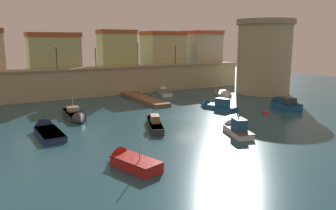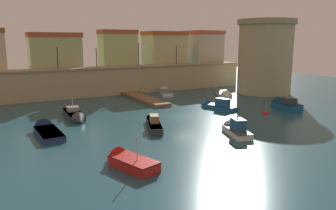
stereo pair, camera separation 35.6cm
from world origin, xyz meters
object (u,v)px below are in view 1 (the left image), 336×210
(fortress_tower, at_px, (264,56))
(moored_boat_11, at_px, (154,122))
(quay_lamp_0, at_px, (56,53))
(quay_lamp_1, at_px, (96,54))
(moored_boat_0, at_px, (76,116))
(moored_boat_2, at_px, (46,130))
(moored_boat_1, at_px, (235,128))
(mooring_buoy_0, at_px, (265,113))
(quay_lamp_3, at_px, (175,50))
(moored_boat_5, at_px, (224,95))
(moored_boat_3, at_px, (283,104))
(moored_boat_7, at_px, (129,161))
(moored_boat_6, at_px, (215,105))
(quay_lamp_2, at_px, (138,50))
(moored_boat_8, at_px, (165,92))

(fortress_tower, height_order, moored_boat_11, fortress_tower)
(quay_lamp_0, height_order, quay_lamp_1, quay_lamp_0)
(moored_boat_0, bearing_deg, quay_lamp_1, 157.41)
(quay_lamp_0, relative_size, moored_boat_2, 0.54)
(quay_lamp_0, xyz_separation_m, moored_boat_11, (4.81, -21.38, -6.24))
(moored_boat_1, xyz_separation_m, mooring_buoy_0, (8.64, 4.72, -0.46))
(quay_lamp_0, xyz_separation_m, quay_lamp_1, (5.80, 0.00, -0.29))
(quay_lamp_3, xyz_separation_m, moored_boat_5, (2.32, -10.74, -6.43))
(moored_boat_2, xyz_separation_m, moored_boat_3, (28.26, -2.47, 0.23))
(moored_boat_2, bearing_deg, quay_lamp_0, -16.54)
(quay_lamp_3, height_order, moored_boat_7, quay_lamp_3)
(moored_boat_0, xyz_separation_m, moored_boat_1, (11.37, -12.87, 0.11))
(moored_boat_6, bearing_deg, quay_lamp_0, 24.85)
(quay_lamp_0, height_order, mooring_buoy_0, quay_lamp_0)
(moored_boat_0, relative_size, moored_boat_1, 1.34)
(quay_lamp_1, xyz_separation_m, quay_lamp_2, (7.09, -0.00, 0.48))
(moored_boat_0, bearing_deg, moored_boat_3, 77.90)
(fortress_tower, distance_m, moored_boat_3, 13.29)
(quay_lamp_0, relative_size, moored_boat_1, 0.68)
(moored_boat_5, bearing_deg, quay_lamp_3, -140.05)
(quay_lamp_3, bearing_deg, moored_boat_3, -81.51)
(fortress_tower, bearing_deg, moored_boat_6, -156.31)
(quay_lamp_3, height_order, moored_boat_3, quay_lamp_3)
(moored_boat_11, bearing_deg, moored_boat_3, -68.53)
(quay_lamp_1, bearing_deg, quay_lamp_0, 180.00)
(quay_lamp_0, bearing_deg, moored_boat_5, -25.66)
(moored_boat_1, bearing_deg, moored_boat_2, 78.37)
(moored_boat_0, bearing_deg, quay_lamp_0, 178.29)
(quay_lamp_1, distance_m, moored_boat_0, 17.27)
(quay_lamp_3, distance_m, moored_boat_1, 29.85)
(moored_boat_3, bearing_deg, moored_boat_11, 103.42)
(fortress_tower, distance_m, moored_boat_1, 26.20)
(quay_lamp_0, distance_m, moored_boat_1, 29.89)
(quay_lamp_2, distance_m, moored_boat_11, 23.74)
(fortress_tower, bearing_deg, quay_lamp_2, 146.75)
(moored_boat_1, xyz_separation_m, moored_boat_6, (5.40, 9.98, -0.06))
(quay_lamp_2, distance_m, moored_boat_5, 15.75)
(moored_boat_2, bearing_deg, moored_boat_3, -96.54)
(fortress_tower, height_order, quay_lamp_2, fortress_tower)
(fortress_tower, bearing_deg, moored_boat_3, -123.30)
(quay_lamp_1, relative_size, quay_lamp_3, 0.83)
(quay_lamp_1, distance_m, moored_boat_7, 31.61)
(quay_lamp_0, xyz_separation_m, quay_lamp_2, (12.89, -0.00, 0.19))
(moored_boat_6, bearing_deg, moored_boat_2, 77.09)
(moored_boat_0, height_order, moored_boat_8, moored_boat_8)
(quay_lamp_2, bearing_deg, quay_lamp_3, 0.00)
(quay_lamp_3, xyz_separation_m, moored_boat_11, (-15.23, -21.38, -6.30))
(moored_boat_8, xyz_separation_m, moored_boat_11, (-10.74, -17.20, 0.06))
(moored_boat_0, bearing_deg, quay_lamp_2, 139.11)
(moored_boat_3, height_order, moored_boat_6, moored_boat_3)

